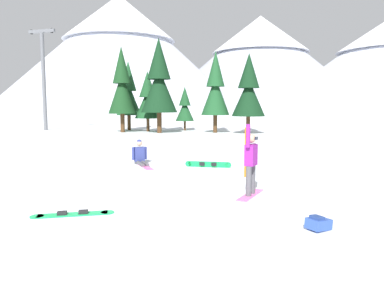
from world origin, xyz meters
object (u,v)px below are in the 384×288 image
object	(u,v)px
ski_lift_tower	(43,74)
snowboarder_foreground	(251,162)
snowboarder_midground	(141,156)
pine_tree_tall	(185,107)
pine_tree_broad	(148,99)
pine_tree_slender	(249,90)
pine_tree_young	(215,89)
pine_tree_short	(159,82)
loose_snowboard_near_right	(73,214)
backpack_blue	(318,223)
loose_snowboard_near_left	(208,164)
trail_marker_pole	(245,152)
pine_tree_twin	(129,93)
pine_tree_leaning	(122,86)

from	to	relation	value
ski_lift_tower	snowboarder_foreground	bearing A→B (deg)	-41.00
snowboarder_midground	pine_tree_tall	size ratio (longest dim) A/B	0.38
snowboarder_foreground	pine_tree_broad	xyz separation A→B (m)	(-12.42, 20.93, 2.07)
snowboarder_foreground	pine_tree_slender	bearing A→B (deg)	98.87
pine_tree_young	pine_tree_short	distance (m)	4.88
loose_snowboard_near_right	backpack_blue	distance (m)	5.18
pine_tree_tall	pine_tree_broad	bearing A→B (deg)	-142.36
loose_snowboard_near_left	pine_tree_broad	distance (m)	20.07
loose_snowboard_near_left	backpack_blue	world-z (taller)	backpack_blue
trail_marker_pole	pine_tree_tall	world-z (taller)	pine_tree_tall
backpack_blue	pine_tree_short	distance (m)	25.39
loose_snowboard_near_right	trail_marker_pole	world-z (taller)	trail_marker_pole
pine_tree_young	pine_tree_broad	size ratio (longest dim) A/B	1.28
loose_snowboard_near_right	pine_tree_short	size ratio (longest dim) A/B	0.21
snowboarder_midground	ski_lift_tower	world-z (taller)	ski_lift_tower
backpack_blue	pine_tree_slender	distance (m)	24.03
pine_tree_twin	pine_tree_tall	distance (m)	5.51
snowboarder_foreground	pine_tree_twin	size ratio (longest dim) A/B	0.29
pine_tree_slender	snowboarder_foreground	bearing A→B (deg)	-81.13
snowboarder_midground	trail_marker_pole	size ratio (longest dim) A/B	0.94
pine_tree_tall	pine_tree_leaning	world-z (taller)	pine_tree_leaning
snowboarder_foreground	pine_tree_leaning	world-z (taller)	pine_tree_leaning
backpack_blue	pine_tree_slender	xyz separation A→B (m)	(-4.93, 23.26, 3.51)
trail_marker_pole	pine_tree_tall	distance (m)	22.59
pine_tree_slender	ski_lift_tower	size ratio (longest dim) A/B	0.70
loose_snowboard_near_right	pine_tree_broad	xyz separation A→B (m)	(-8.93, 23.85, 2.96)
pine_tree_broad	pine_tree_short	world-z (taller)	pine_tree_short
pine_tree_broad	pine_tree_young	bearing A→B (deg)	2.85
pine_tree_tall	pine_tree_short	size ratio (longest dim) A/B	0.51
trail_marker_pole	pine_tree_broad	size ratio (longest dim) A/B	0.31
pine_tree_tall	pine_tree_short	xyz separation A→B (m)	(-1.10, -3.64, 2.15)
pine_tree_twin	pine_tree_short	xyz separation A→B (m)	(4.10, -2.35, 0.82)
trail_marker_pole	pine_tree_slender	distance (m)	18.90
pine_tree_leaning	pine_tree_slender	xyz separation A→B (m)	(10.86, 1.66, -0.45)
pine_tree_broad	pine_tree_twin	xyz separation A→B (m)	(-2.37, 0.90, 0.59)
trail_marker_pole	pine_tree_leaning	world-z (taller)	pine_tree_leaning
pine_tree_tall	pine_tree_slender	bearing A→B (deg)	-18.82
ski_lift_tower	backpack_blue	bearing A→B (deg)	-42.15
ski_lift_tower	pine_tree_tall	bearing A→B (deg)	15.12
backpack_blue	trail_marker_pole	bearing A→B (deg)	114.73
snowboarder_foreground	snowboarder_midground	distance (m)	6.32
pine_tree_tall	pine_tree_slender	size ratio (longest dim) A/B	0.61
pine_tree_twin	pine_tree_leaning	size ratio (longest dim) A/B	0.87
pine_tree_broad	pine_tree_slender	distance (m)	9.17
pine_tree_tall	loose_snowboard_near_right	bearing A→B (deg)	-76.79
loose_snowboard_near_left	snowboarder_midground	bearing A→B (deg)	-177.91
loose_snowboard_near_right	pine_tree_broad	bearing A→B (deg)	110.53
backpack_blue	pine_tree_young	world-z (taller)	pine_tree_young
pine_tree_broad	pine_tree_leaning	bearing A→B (deg)	-136.37
loose_snowboard_near_right	ski_lift_tower	size ratio (longest dim) A/B	0.18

